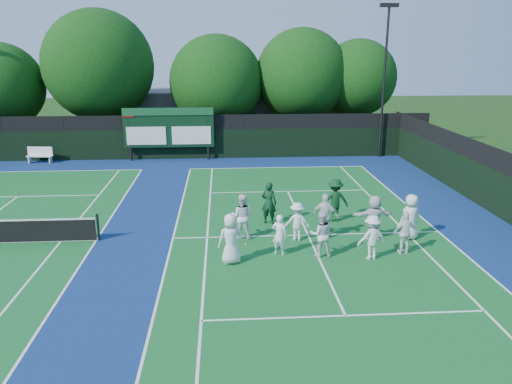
{
  "coord_description": "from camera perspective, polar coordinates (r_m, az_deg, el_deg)",
  "views": [
    {
      "loc": [
        -3.42,
        -17.9,
        7.41
      ],
      "look_at": [
        -2.0,
        3.0,
        1.3
      ],
      "focal_mm": 35.0,
      "sensor_mm": 36.0,
      "label": 1
    }
  ],
  "objects": [
    {
      "name": "bench",
      "position": [
        36.07,
        -23.46,
        3.98
      ],
      "size": [
        1.71,
        0.63,
        1.06
      ],
      "color": "white",
      "rests_on": "ground"
    },
    {
      "name": "near_court",
      "position": [
        20.59,
        5.96,
        -4.9
      ],
      "size": [
        11.05,
        23.85,
        0.01
      ],
      "color": "#135F26",
      "rests_on": "ground"
    },
    {
      "name": "player_front_4",
      "position": [
        19.26,
        16.67,
        -4.5
      ],
      "size": [
        0.99,
        0.5,
        1.62
      ],
      "primitive_type": "imported",
      "rotation": [
        0.0,
        0.0,
        3.26
      ],
      "color": "white",
      "rests_on": "ground"
    },
    {
      "name": "back_fence",
      "position": [
        34.54,
        -8.15,
        6.0
      ],
      "size": [
        34.0,
        0.08,
        3.0
      ],
      "color": "black",
      "rests_on": "ground"
    },
    {
      "name": "coach_right",
      "position": [
        22.1,
        9.0,
        -0.93
      ],
      "size": [
        1.28,
        0.79,
        1.91
      ],
      "primitive_type": "imported",
      "rotation": [
        0.0,
        0.0,
        3.21
      ],
      "color": "#0E361A",
      "rests_on": "ground"
    },
    {
      "name": "player_back_0",
      "position": [
        19.92,
        -1.61,
        -2.78
      ],
      "size": [
        1.03,
        0.89,
        1.83
      ],
      "primitive_type": "imported",
      "rotation": [
        0.0,
        0.0,
        2.89
      ],
      "color": "white",
      "rests_on": "ground"
    },
    {
      "name": "tennis_ball_0",
      "position": [
        19.46,
        -1.16,
        -6.02
      ],
      "size": [
        0.07,
        0.07,
        0.07
      ],
      "primitive_type": "sphere",
      "color": "#CDE31A",
      "rests_on": "ground"
    },
    {
      "name": "light_pole_right",
      "position": [
        35.35,
        14.55,
        13.96
      ],
      "size": [
        1.2,
        0.3,
        10.12
      ],
      "color": "black",
      "rests_on": "ground"
    },
    {
      "name": "tennis_ball_3",
      "position": [
        21.92,
        -1.27,
        -3.41
      ],
      "size": [
        0.07,
        0.07,
        0.07
      ],
      "primitive_type": "sphere",
      "color": "#CDE31A",
      "rests_on": "ground"
    },
    {
      "name": "player_front_0",
      "position": [
        17.64,
        -2.91,
        -5.38
      ],
      "size": [
        1.0,
        0.77,
        1.83
      ],
      "primitive_type": "imported",
      "rotation": [
        0.0,
        0.0,
        3.37
      ],
      "color": "white",
      "rests_on": "ground"
    },
    {
      "name": "player_front_1",
      "position": [
        18.38,
        2.7,
        -4.91
      ],
      "size": [
        0.67,
        0.57,
        1.56
      ],
      "primitive_type": "imported",
      "rotation": [
        0.0,
        0.0,
        2.73
      ],
      "color": "white",
      "rests_on": "ground"
    },
    {
      "name": "clubhouse",
      "position": [
        42.28,
        -1.95,
        8.9
      ],
      "size": [
        18.0,
        6.0,
        4.0
      ],
      "primitive_type": "cube",
      "color": "#5E5E63",
      "rests_on": "ground"
    },
    {
      "name": "player_back_1",
      "position": [
        19.78,
        4.73,
        -3.39
      ],
      "size": [
        1.05,
        0.66,
        1.56
      ],
      "primitive_type": "imported",
      "rotation": [
        0.0,
        0.0,
        3.05
      ],
      "color": "white",
      "rests_on": "ground"
    },
    {
      "name": "tree_a",
      "position": [
        40.7,
        -26.92,
        10.52
      ],
      "size": [
        6.15,
        6.15,
        7.79
      ],
      "color": "black",
      "rests_on": "ground"
    },
    {
      "name": "scoreboard",
      "position": [
        34.08,
        -9.97,
        7.21
      ],
      "size": [
        6.0,
        0.21,
        3.55
      ],
      "color": "black",
      "rests_on": "ground"
    },
    {
      "name": "player_front_3",
      "position": [
        18.47,
        13.11,
        -5.07
      ],
      "size": [
        1.16,
        0.8,
        1.66
      ],
      "primitive_type": "imported",
      "rotation": [
        0.0,
        0.0,
        3.32
      ],
      "color": "silver",
      "rests_on": "ground"
    },
    {
      "name": "tennis_ball_4",
      "position": [
        21.43,
        4.24,
        -3.92
      ],
      "size": [
        0.07,
        0.07,
        0.07
      ],
      "primitive_type": "sphere",
      "color": "#CDE31A",
      "rests_on": "ground"
    },
    {
      "name": "player_back_2",
      "position": [
        20.08,
        7.91,
        -2.75
      ],
      "size": [
        1.17,
        0.84,
        1.84
      ],
      "primitive_type": "imported",
      "rotation": [
        0.0,
        0.0,
        2.73
      ],
      "color": "silver",
      "rests_on": "ground"
    },
    {
      "name": "tree_d",
      "position": [
        38.03,
        5.48,
        12.92
      ],
      "size": [
        6.79,
        6.79,
        8.81
      ],
      "color": "black",
      "rests_on": "ground"
    },
    {
      "name": "tree_c",
      "position": [
        37.58,
        -4.3,
        12.13
      ],
      "size": [
        6.86,
        6.86,
        8.35
      ],
      "color": "black",
      "rests_on": "ground"
    },
    {
      "name": "coach_left",
      "position": [
        21.51,
        1.48,
        -1.27
      ],
      "size": [
        0.8,
        0.68,
        1.87
      ],
      "primitive_type": "imported",
      "rotation": [
        0.0,
        0.0,
        2.73
      ],
      "color": "#0E341C",
      "rests_on": "ground"
    },
    {
      "name": "tree_e",
      "position": [
        38.95,
        11.78,
        12.45
      ],
      "size": [
        5.66,
        5.66,
        8.03
      ],
      "color": "black",
      "rests_on": "ground"
    },
    {
      "name": "tennis_ball_2",
      "position": [
        20.21,
        12.04,
        -5.52
      ],
      "size": [
        0.07,
        0.07,
        0.07
      ],
      "primitive_type": "sphere",
      "color": "#CDE31A",
      "rests_on": "ground"
    },
    {
      "name": "player_back_3",
      "position": [
        20.39,
        13.33,
        -2.8
      ],
      "size": [
        1.71,
        0.64,
        1.81
      ],
      "primitive_type": "imported",
      "rotation": [
        0.0,
        0.0,
        3.2
      ],
      "color": "silver",
      "rests_on": "ground"
    },
    {
      "name": "ground",
      "position": [
        19.68,
        6.45,
        -5.98
      ],
      "size": [
        120.0,
        120.0,
        0.0
      ],
      "primitive_type": "plane",
      "color": "#16380F",
      "rests_on": "ground"
    },
    {
      "name": "court_apron",
      "position": [
        20.47,
        -10.91,
        -5.27
      ],
      "size": [
        34.0,
        32.0,
        0.01
      ],
      "primitive_type": "cube",
      "color": "navy",
      "rests_on": "ground"
    },
    {
      "name": "tree_b",
      "position": [
        38.48,
        -17.25,
        13.34
      ],
      "size": [
        7.87,
        7.87,
        10.06
      ],
      "color": "black",
      "rests_on": "ground"
    },
    {
      "name": "player_back_4",
      "position": [
        20.72,
        17.25,
        -2.74
      ],
      "size": [
        1.03,
        0.81,
        1.85
      ],
      "primitive_type": "imported",
      "rotation": [
        0.0,
        0.0,
        3.41
      ],
      "color": "white",
      "rests_on": "ground"
    },
    {
      "name": "player_front_2",
      "position": [
        18.35,
        7.44,
        -4.79
      ],
      "size": [
        0.85,
        0.67,
        1.73
      ],
      "primitive_type": "imported",
      "rotation": [
        0.0,
        0.0,
        3.12
      ],
      "color": "silver",
      "rests_on": "ground"
    }
  ]
}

